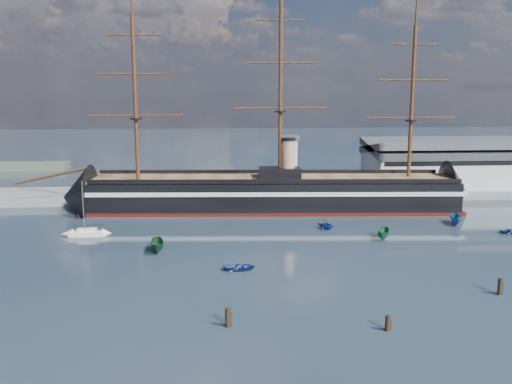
{
  "coord_description": "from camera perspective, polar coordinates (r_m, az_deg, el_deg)",
  "views": [
    {
      "loc": [
        -17.27,
        -75.85,
        29.48
      ],
      "look_at": [
        -8.66,
        35.0,
        9.0
      ],
      "focal_mm": 40.0,
      "sensor_mm": 36.0,
      "label": 1
    }
  ],
  "objects": [
    {
      "name": "piling_near_right",
      "position": [
        90.59,
        23.14,
        -9.43
      ],
      "size": [
        0.64,
        0.64,
        3.22
      ],
      "primitive_type": "cylinder",
      "color": "black",
      "rests_on": "ground"
    },
    {
      "name": "piling_near_left",
      "position": [
        73.24,
        -2.85,
        -13.31
      ],
      "size": [
        0.64,
        0.64,
        3.19
      ],
      "primitive_type": "cylinder",
      "color": "black",
      "rests_on": "ground"
    },
    {
      "name": "motorboat_f",
      "position": [
        131.81,
        19.34,
        -3.09
      ],
      "size": [
        7.32,
        4.29,
        2.76
      ],
      "primitive_type": "imported",
      "rotation": [
        0.0,
        0.0,
        -0.27
      ],
      "color": "#225185",
      "rests_on": "ground"
    },
    {
      "name": "motorboat_b",
      "position": [
        94.16,
        -1.65,
        -7.81
      ],
      "size": [
        1.31,
        3.26,
        1.52
      ],
      "primitive_type": "imported",
      "rotation": [
        0.0,
        0.0,
        1.57
      ],
      "color": "#2D4888",
      "rests_on": "ground"
    },
    {
      "name": "motorboat_a",
      "position": [
        105.49,
        -9.81,
        -5.95
      ],
      "size": [
        7.38,
        3.18,
        2.88
      ],
      "primitive_type": "imported",
      "rotation": [
        0.0,
        0.0,
        0.08
      ],
      "color": "#173D26",
      "rests_on": "ground"
    },
    {
      "name": "motorboat_d",
      "position": [
        121.35,
        6.97,
        -3.7
      ],
      "size": [
        6.51,
        6.46,
        2.35
      ],
      "primitive_type": "imported",
      "rotation": [
        0.0,
        0.0,
        0.78
      ],
      "color": "navy",
      "rests_on": "ground"
    },
    {
      "name": "sailboat",
      "position": [
        119.71,
        -16.55,
        -3.91
      ],
      "size": [
        7.06,
        2.13,
        11.27
      ],
      "rotation": [
        0.0,
        0.0,
        0.01
      ],
      "color": "white",
      "rests_on": "ground"
    },
    {
      "name": "piling_near_mid",
      "position": [
        73.83,
        13.0,
        -13.38
      ],
      "size": [
        0.64,
        0.64,
        2.75
      ],
      "primitive_type": "cylinder",
      "color": "black",
      "rests_on": "ground"
    },
    {
      "name": "quay_tower",
      "position": [
        151.52,
        3.29,
        2.94
      ],
      "size": [
        5.0,
        5.0,
        15.0
      ],
      "color": "silver",
      "rests_on": "ground"
    },
    {
      "name": "warship",
      "position": [
        138.79,
        0.85,
        -0.13
      ],
      "size": [
        113.38,
        22.02,
        53.94
      ],
      "rotation": [
        0.0,
        0.0,
        -0.06
      ],
      "color": "black",
      "rests_on": "ground"
    },
    {
      "name": "motorboat_e",
      "position": [
        128.22,
        24.22,
        -3.79
      ],
      "size": [
        1.35,
        3.04,
        1.39
      ],
      "primitive_type": "imported",
      "rotation": [
        0.0,
        0.0,
        1.52
      ],
      "color": "navy",
      "rests_on": "ground"
    },
    {
      "name": "ground",
      "position": [
        120.79,
        3.92,
        -3.72
      ],
      "size": [
        600.0,
        600.0,
        0.0
      ],
      "primitive_type": "plane",
      "color": "#1C2C3B",
      "rests_on": "ground"
    },
    {
      "name": "warehouse",
      "position": [
        174.41,
        21.19,
        2.65
      ],
      "size": [
        63.0,
        21.0,
        11.6
      ],
      "color": "#B7BABC",
      "rests_on": "ground"
    },
    {
      "name": "quay",
      "position": [
        157.07,
        5.64,
        -0.43
      ],
      "size": [
        180.0,
        18.0,
        2.0
      ],
      "primitive_type": "cube",
      "color": "slate",
      "rests_on": "ground"
    },
    {
      "name": "motorboat_c",
      "position": [
        115.27,
        12.61,
        -4.64
      ],
      "size": [
        6.96,
        4.81,
        2.62
      ],
      "primitive_type": "imported",
      "rotation": [
        0.0,
        0.0,
        -0.41
      ],
      "color": "#1B552E",
      "rests_on": "ground"
    }
  ]
}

